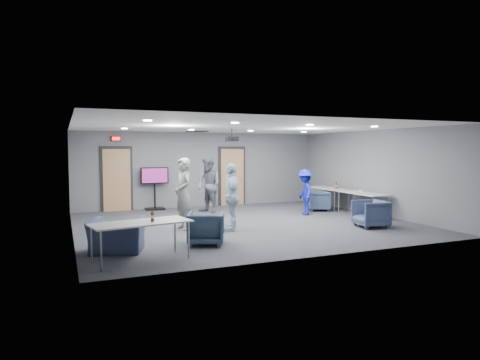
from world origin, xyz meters
name	(u,v)px	position (x,y,z in m)	size (l,w,h in m)	color
floor	(244,223)	(0.00, 0.00, 0.00)	(9.00, 9.00, 0.00)	#33353A
ceiling	(244,127)	(0.00, 0.00, 2.70)	(9.00, 9.00, 0.00)	white
wall_back	(201,170)	(0.00, 4.00, 1.35)	(9.00, 0.02, 2.70)	slate
wall_front	(326,187)	(0.00, -4.00, 1.35)	(9.00, 0.02, 2.70)	slate
wall_left	(71,180)	(-4.50, 0.00, 1.35)	(0.02, 8.00, 2.70)	slate
wall_right	(373,172)	(4.50, 0.00, 1.35)	(0.02, 8.00, 2.70)	slate
door_left	(117,180)	(-3.00, 3.95, 1.07)	(1.06, 0.17, 2.24)	black
door_right	(232,177)	(1.20, 3.95, 1.07)	(1.06, 0.17, 2.24)	black
exit_sign	(116,139)	(-3.00, 3.93, 2.45)	(0.32, 0.08, 0.16)	black
hvac_diffuser	(197,131)	(-0.50, 2.80, 2.69)	(0.60, 0.60, 0.03)	black
downlights	(244,128)	(0.00, 0.00, 2.68)	(6.18, 3.78, 0.02)	white
person_a	(183,194)	(-1.81, -0.22, 0.93)	(0.68, 0.45, 1.86)	gray
person_b	(209,185)	(-0.26, 2.35, 0.92)	(0.89, 0.70, 1.84)	slate
person_c	(231,197)	(-0.71, -0.82, 0.86)	(1.01, 0.42, 1.73)	silver
person_d	(305,192)	(2.45, 0.78, 0.72)	(0.94, 0.54, 1.45)	#1923A4
chair_right_a	(318,201)	(3.35, 1.40, 0.33)	(0.71, 0.73, 0.66)	#3E4B6B
chair_right_c	(371,214)	(2.90, -1.84, 0.36)	(0.77, 0.80, 0.73)	#3B4767
chair_front_a	(206,228)	(-1.83, -2.15, 0.36)	(0.76, 0.79, 0.71)	#35465C
chair_front_b	(117,235)	(-3.71, -2.11, 0.34)	(1.04, 0.91, 0.67)	#3C4668
table_right_a	(328,189)	(4.00, 1.77, 0.68)	(0.73, 1.76, 0.73)	silver
table_right_b	(363,194)	(4.00, -0.13, 0.69)	(0.76, 1.83, 0.73)	silver
table_front_left	(141,224)	(-3.37, -3.00, 0.69)	(1.93, 1.10, 0.73)	silver
bottle_front	(152,217)	(-3.16, -3.02, 0.82)	(0.07, 0.07, 0.25)	#58220F
bottle_right	(336,186)	(4.20, 1.57, 0.82)	(0.06, 0.06, 0.24)	#58220F
snack_box	(335,188)	(4.04, 1.37, 0.75)	(0.20, 0.13, 0.04)	#D44035
wrapper	(363,191)	(4.23, 0.16, 0.75)	(0.20, 0.14, 0.05)	silver
tv_stand	(155,186)	(-1.76, 3.75, 0.83)	(0.96, 0.46, 1.47)	black
projector	(232,139)	(0.04, 1.04, 2.40)	(0.39, 0.37, 0.36)	black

